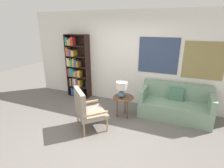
{
  "coord_description": "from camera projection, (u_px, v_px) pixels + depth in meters",
  "views": [
    {
      "loc": [
        1.54,
        -2.85,
        2.32
      ],
      "look_at": [
        -0.04,
        0.97,
        0.9
      ],
      "focal_mm": 28.0,
      "sensor_mm": 36.0,
      "label": 1
    }
  ],
  "objects": [
    {
      "name": "wall_back",
      "position": [
        129.0,
        59.0,
        5.12
      ],
      "size": [
        6.4,
        0.08,
        2.7
      ],
      "color": "white",
      "rests_on": "ground_plane"
    },
    {
      "name": "table_lamp",
      "position": [
        122.0,
        88.0,
        4.36
      ],
      "size": [
        0.3,
        0.3,
        0.42
      ],
      "color": "slate",
      "rests_on": "side_table"
    },
    {
      "name": "ground_plane",
      "position": [
        97.0,
        137.0,
        3.8
      ],
      "size": [
        14.0,
        14.0,
        0.0
      ],
      "primitive_type": "plane",
      "color": "#66605B"
    },
    {
      "name": "couch",
      "position": [
        175.0,
        105.0,
        4.56
      ],
      "size": [
        1.75,
        0.83,
        0.85
      ],
      "color": "gray",
      "rests_on": "ground_plane"
    },
    {
      "name": "side_table",
      "position": [
        123.0,
        99.0,
        4.49
      ],
      "size": [
        0.53,
        0.53,
        0.55
      ],
      "color": "brown",
      "rests_on": "ground_plane"
    },
    {
      "name": "bookshelf",
      "position": [
        76.0,
        70.0,
        5.72
      ],
      "size": [
        0.76,
        0.3,
        2.03
      ],
      "color": "black",
      "rests_on": "ground_plane"
    },
    {
      "name": "armchair",
      "position": [
        86.0,
        108.0,
        3.94
      ],
      "size": [
        0.92,
        0.92,
        0.97
      ],
      "color": "tan",
      "rests_on": "ground_plane"
    }
  ]
}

